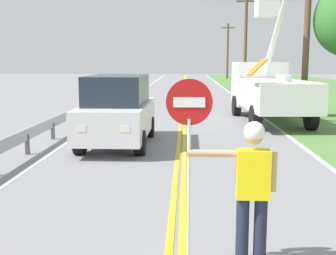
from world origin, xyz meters
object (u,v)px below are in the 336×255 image
(utility_pole_near, at_px, (308,15))
(utility_pole_mid, at_px, (246,40))
(utility_pole_far, at_px, (228,50))
(stop_sign_paddle, at_px, (189,130))
(utility_bucket_truck, at_px, (268,88))
(oncoming_suv_nearest, at_px, (118,110))
(flagger_worker, at_px, (252,185))

(utility_pole_near, distance_m, utility_pole_mid, 20.30)
(utility_pole_near, bearing_deg, utility_pole_mid, 89.85)
(utility_pole_far, bearing_deg, stop_sign_paddle, -95.77)
(utility_bucket_truck, distance_m, utility_pole_far, 42.72)
(utility_pole_near, relative_size, utility_pole_mid, 1.03)
(oncoming_suv_nearest, bearing_deg, utility_pole_near, 42.27)
(utility_pole_far, bearing_deg, flagger_worker, -94.99)
(utility_pole_near, xyz_separation_m, utility_pole_mid, (0.05, 20.30, -0.14))
(utility_bucket_truck, distance_m, utility_pole_mid, 21.62)
(stop_sign_paddle, xyz_separation_m, oncoming_suv_nearest, (-2.09, 7.73, -0.65))
(flagger_worker, height_order, oncoming_suv_nearest, oncoming_suv_nearest)
(oncoming_suv_nearest, bearing_deg, utility_bucket_truck, 45.42)
(utility_pole_near, distance_m, utility_pole_far, 41.54)
(flagger_worker, distance_m, oncoming_suv_nearest, 8.26)
(flagger_worker, bearing_deg, utility_pole_far, 85.01)
(flagger_worker, xyz_separation_m, utility_bucket_truck, (2.64, 13.33, 0.36))
(utility_pole_near, bearing_deg, stop_sign_paddle, -109.91)
(oncoming_suv_nearest, height_order, utility_pole_far, utility_pole_far)
(utility_pole_far, bearing_deg, oncoming_suv_nearest, -99.13)
(utility_pole_near, bearing_deg, utility_pole_far, 89.38)
(utility_pole_mid, bearing_deg, utility_pole_near, -90.15)
(stop_sign_paddle, height_order, utility_pole_far, utility_pole_far)
(flagger_worker, bearing_deg, utility_pole_near, 72.86)
(utility_pole_far, bearing_deg, utility_pole_mid, -91.06)
(utility_bucket_truck, height_order, utility_pole_near, utility_pole_near)
(oncoming_suv_nearest, height_order, utility_pole_near, utility_pole_near)
(stop_sign_paddle, relative_size, oncoming_suv_nearest, 0.50)
(flagger_worker, height_order, stop_sign_paddle, stop_sign_paddle)
(utility_pole_mid, height_order, utility_pole_far, utility_pole_mid)
(flagger_worker, distance_m, stop_sign_paddle, 1.02)
(utility_bucket_truck, bearing_deg, flagger_worker, -101.21)
(stop_sign_paddle, height_order, utility_bucket_truck, utility_bucket_truck)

